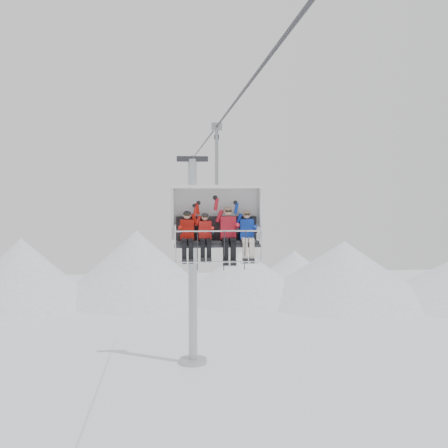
{
  "coord_description": "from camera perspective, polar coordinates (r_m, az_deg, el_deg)",
  "views": [
    {
      "loc": [
        -1.29,
        -14.0,
        11.59
      ],
      "look_at": [
        0.0,
        0.0,
        10.63
      ],
      "focal_mm": 45.0,
      "sensor_mm": 36.0,
      "label": 1
    }
  ],
  "objects": [
    {
      "name": "ridgeline",
      "position": [
        56.73,
        -5.53,
        -4.99
      ],
      "size": [
        72.0,
        21.0,
        7.0
      ],
      "color": "white",
      "rests_on": "ground"
    },
    {
      "name": "haul_cable",
      "position": [
        14.16,
        0.0,
        10.83
      ],
      "size": [
        0.06,
        50.0,
        0.06
      ],
      "primitive_type": "cylinder",
      "rotation": [
        1.57,
        0.0,
        0.0
      ],
      "color": "#2E2E33",
      "rests_on": "lift_tower_left"
    },
    {
      "name": "skier_center_right",
      "position": [
        16.27,
        0.44,
        -0.81
      ],
      "size": [
        0.45,
        1.69,
        1.77
      ],
      "color": "red",
      "rests_on": "chairlift_carrier"
    },
    {
      "name": "skier_center_left",
      "position": [
        16.21,
        -1.93,
        -1.12
      ],
      "size": [
        0.37,
        1.69,
        1.5
      ],
      "color": "red",
      "rests_on": "chairlift_carrier"
    },
    {
      "name": "skier_far_left",
      "position": [
        16.19,
        -3.76,
        -1.04
      ],
      "size": [
        0.4,
        1.69,
        1.59
      ],
      "color": "#AB120A",
      "rests_on": "chairlift_carrier"
    },
    {
      "name": "chairlift_carrier",
      "position": [
        16.52,
        -0.78,
        0.93
      ],
      "size": [
        2.65,
        1.17,
        3.98
      ],
      "color": "black",
      "rests_on": "haul_cable"
    },
    {
      "name": "lift_tower_right",
      "position": [
        36.49,
        -3.19,
        -5.26
      ],
      "size": [
        2.0,
        1.8,
        13.48
      ],
      "color": "#A2A4A9",
      "rests_on": "ground"
    },
    {
      "name": "skier_far_right",
      "position": [
        16.33,
        2.35,
        -0.98
      ],
      "size": [
        0.4,
        1.69,
        1.6
      ],
      "color": "#1135AE",
      "rests_on": "chairlift_carrier"
    }
  ]
}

